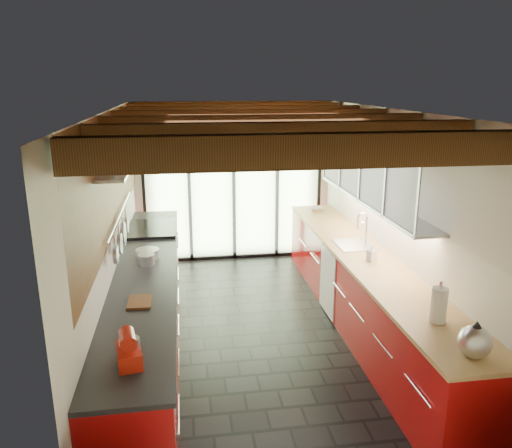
# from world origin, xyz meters

# --- Properties ---
(ground) EXTENTS (5.50, 5.50, 0.00)m
(ground) POSITION_xyz_m (0.00, 0.00, 0.00)
(ground) COLOR black
(ground) RESTS_ON ground
(room_shell) EXTENTS (5.50, 5.50, 5.50)m
(room_shell) POSITION_xyz_m (0.00, 0.00, 1.65)
(room_shell) COLOR silver
(room_shell) RESTS_ON ground
(ceiling_beams) EXTENTS (3.14, 5.06, 4.90)m
(ceiling_beams) POSITION_xyz_m (-0.00, 0.38, 2.46)
(ceiling_beams) COLOR #593316
(ceiling_beams) RESTS_ON ground
(glass_door) EXTENTS (2.95, 0.10, 2.90)m
(glass_door) POSITION_xyz_m (0.00, 2.69, 1.66)
(glass_door) COLOR #C6EAAD
(glass_door) RESTS_ON ground
(left_counter) EXTENTS (0.68, 5.00, 0.92)m
(left_counter) POSITION_xyz_m (-1.28, 0.00, 0.46)
(left_counter) COLOR #AC0D0E
(left_counter) RESTS_ON ground
(range_stove) EXTENTS (0.66, 0.90, 0.97)m
(range_stove) POSITION_xyz_m (-1.28, 1.45, 0.47)
(range_stove) COLOR silver
(range_stove) RESTS_ON ground
(right_counter) EXTENTS (0.68, 5.00, 0.92)m
(right_counter) POSITION_xyz_m (1.27, 0.00, 0.46)
(right_counter) COLOR #AC0D0E
(right_counter) RESTS_ON ground
(sink_assembly) EXTENTS (0.45, 0.52, 0.43)m
(sink_assembly) POSITION_xyz_m (1.29, 0.40, 0.96)
(sink_assembly) COLOR silver
(sink_assembly) RESTS_ON right_counter
(upper_cabinets_right) EXTENTS (0.34, 3.00, 3.00)m
(upper_cabinets_right) POSITION_xyz_m (1.43, 0.30, 1.85)
(upper_cabinets_right) COLOR silver
(upper_cabinets_right) RESTS_ON ground
(left_wall_fixtures) EXTENTS (0.28, 2.60, 0.96)m
(left_wall_fixtures) POSITION_xyz_m (-1.47, 0.14, 1.88)
(left_wall_fixtures) COLOR silver
(left_wall_fixtures) RESTS_ON ground
(stand_mixer) EXTENTS (0.22, 0.32, 0.27)m
(stand_mixer) POSITION_xyz_m (-1.27, -1.96, 1.03)
(stand_mixer) COLOR red
(stand_mixer) RESTS_ON left_counter
(pot_large) EXTENTS (0.22, 0.22, 0.12)m
(pot_large) POSITION_xyz_m (-1.27, 0.09, 0.98)
(pot_large) COLOR silver
(pot_large) RESTS_ON left_counter
(pot_small) EXTENTS (0.35, 0.35, 0.10)m
(pot_small) POSITION_xyz_m (-1.27, 0.31, 0.97)
(pot_small) COLOR silver
(pot_small) RESTS_ON left_counter
(cutting_board) EXTENTS (0.23, 0.31, 0.03)m
(cutting_board) POSITION_xyz_m (-1.27, -0.94, 0.93)
(cutting_board) COLOR brown
(cutting_board) RESTS_ON left_counter
(kettle) EXTENTS (0.28, 0.33, 0.30)m
(kettle) POSITION_xyz_m (1.27, -2.25, 1.05)
(kettle) COLOR silver
(kettle) RESTS_ON right_counter
(paper_towel) EXTENTS (0.17, 0.17, 0.37)m
(paper_towel) POSITION_xyz_m (1.27, -1.70, 1.07)
(paper_towel) COLOR white
(paper_towel) RESTS_ON right_counter
(soap_bottle) EXTENTS (0.12, 0.12, 0.20)m
(soap_bottle) POSITION_xyz_m (1.27, -0.18, 1.02)
(soap_bottle) COLOR silver
(soap_bottle) RESTS_ON right_counter
(bowl) EXTENTS (0.21, 0.21, 0.05)m
(bowl) POSITION_xyz_m (1.27, 2.17, 0.94)
(bowl) COLOR silver
(bowl) RESTS_ON right_counter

